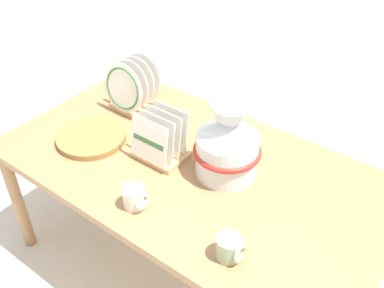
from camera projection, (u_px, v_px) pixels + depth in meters
name	position (u px, v px, depth m)	size (l,w,h in m)	color
ground_plane	(192.00, 264.00, 2.21)	(14.00, 14.00, 0.00)	silver
display_table	(192.00, 177.00, 1.86)	(1.60, 0.88, 0.64)	#9E754C
ceramic_vase	(227.00, 144.00, 1.71)	(0.27, 0.27, 0.33)	silver
dish_rack_round_plates	(132.00, 90.00, 2.09)	(0.23, 0.17, 0.26)	tan
dish_rack_square_plates	(160.00, 143.00, 1.82)	(0.21, 0.16, 0.21)	tan
wicker_charger_stack	(91.00, 137.00, 1.95)	(0.30, 0.30, 0.03)	olive
mug_sage_glaze	(230.00, 248.00, 1.43)	(0.09, 0.08, 0.08)	#9EB28E
mug_cream_glaze	(135.00, 198.00, 1.61)	(0.09, 0.08, 0.08)	silver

